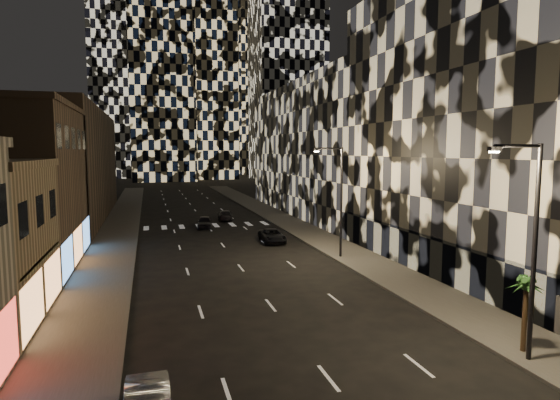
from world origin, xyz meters
TOP-DOWN VIEW (x-y plane):
  - sidewalk_left at (-10.00, 50.00)m, footprint 4.00×120.00m
  - sidewalk_right at (10.00, 50.00)m, footprint 4.00×120.00m
  - curb_left at (-7.90, 50.00)m, footprint 0.20×120.00m
  - curb_right at (7.90, 50.00)m, footprint 0.20×120.00m
  - retail_brown at (-17.00, 33.50)m, footprint 10.00×15.00m
  - retail_filler_left at (-17.00, 60.00)m, footprint 10.00×40.00m
  - midrise_right at (20.00, 24.50)m, footprint 16.00×25.00m
  - midrise_base at (12.30, 24.50)m, footprint 0.60×25.00m
  - midrise_filler_right at (20.00, 57.00)m, footprint 16.00×40.00m
  - tower_right_mid at (35.00, 135.00)m, footprint 20.00×20.00m
  - tower_center_low at (-2.00, 140.00)m, footprint 18.00×18.00m
  - streetlight_near at (8.35, 10.00)m, footprint 2.55×0.25m
  - streetlight_far at (8.35, 30.00)m, footprint 2.55×0.25m
  - car_dark_midlane at (-0.50, 48.38)m, footprint 2.11×4.19m
  - car_dark_oncoming at (2.77, 53.99)m, footprint 2.28×4.55m
  - car_dark_rightlane at (4.85, 38.01)m, footprint 2.33×4.69m
  - palm_tree at (9.00, 10.73)m, footprint 1.70×1.70m

SIDE VIEW (x-z plane):
  - sidewalk_left at x=-10.00m, z-range 0.00..0.15m
  - sidewalk_right at x=10.00m, z-range 0.00..0.15m
  - curb_left at x=-7.90m, z-range 0.00..0.15m
  - curb_right at x=7.90m, z-range 0.00..0.15m
  - car_dark_oncoming at x=2.77m, z-range 0.00..1.27m
  - car_dark_rightlane at x=4.85m, z-range 0.00..1.28m
  - car_dark_midlane at x=-0.50m, z-range 0.00..1.37m
  - midrise_base at x=12.30m, z-range 0.00..3.00m
  - palm_tree at x=9.00m, z-range 1.24..4.58m
  - streetlight_near at x=8.35m, z-range 0.85..9.85m
  - streetlight_far at x=8.35m, z-range 0.85..9.85m
  - retail_brown at x=-17.00m, z-range 0.00..12.00m
  - retail_filler_left at x=-17.00m, z-range 0.00..14.00m
  - midrise_filler_right at x=20.00m, z-range 0.00..18.00m
  - midrise_right at x=20.00m, z-range 0.00..22.00m
  - tower_center_low at x=-2.00m, z-range 0.00..95.00m
  - tower_right_mid at x=35.00m, z-range 0.00..100.00m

